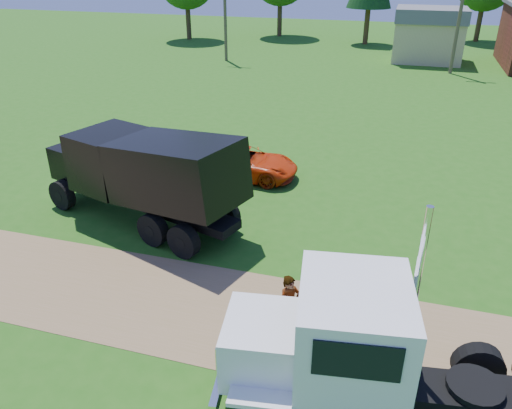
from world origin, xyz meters
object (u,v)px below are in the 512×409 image
(black_dump_truck, at_px, (145,172))
(spectator_a, at_px, (289,306))
(white_semi_tractor, at_px, (355,354))
(orange_pickup, at_px, (244,163))

(black_dump_truck, bearing_deg, spectator_a, -17.71)
(black_dump_truck, height_order, spectator_a, black_dump_truck)
(spectator_a, bearing_deg, white_semi_tractor, -97.93)
(spectator_a, bearing_deg, black_dump_truck, 95.71)
(orange_pickup, bearing_deg, white_semi_tractor, -150.76)
(white_semi_tractor, height_order, spectator_a, white_semi_tractor)
(white_semi_tractor, bearing_deg, orange_pickup, 109.37)
(white_semi_tractor, height_order, orange_pickup, white_semi_tractor)
(black_dump_truck, distance_m, spectator_a, 7.94)
(white_semi_tractor, xyz_separation_m, black_dump_truck, (-8.27, 6.64, 0.38))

